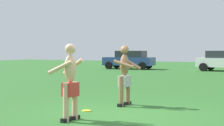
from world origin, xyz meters
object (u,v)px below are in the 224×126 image
object	(u,v)px
player_near	(125,74)
car_blue_mid_lot	(129,59)
frisbee	(87,111)
player_in_red	(70,80)

from	to	relation	value
player_near	car_blue_mid_lot	bearing A→B (deg)	115.77
frisbee	car_blue_mid_lot	distance (m)	20.63
player_in_red	car_blue_mid_lot	world-z (taller)	player_in_red
frisbee	car_blue_mid_lot	world-z (taller)	car_blue_mid_lot
player_near	player_in_red	xyz separation A→B (m)	(-0.12, -2.44, 0.00)
player_near	frisbee	xyz separation A→B (m)	(-0.46, -1.27, -0.89)
player_in_red	car_blue_mid_lot	bearing A→B (deg)	112.70
player_near	player_in_red	size ratio (longest dim) A/B	1.00
car_blue_mid_lot	player_near	bearing A→B (deg)	-64.23
player_in_red	frisbee	world-z (taller)	player_in_red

